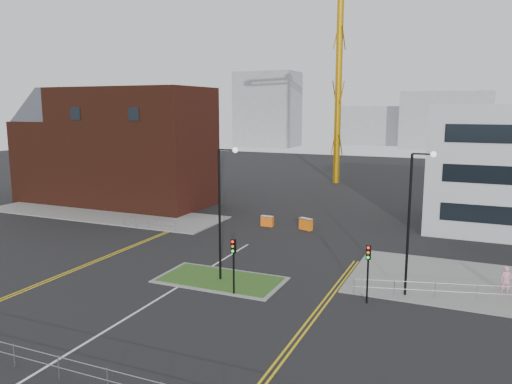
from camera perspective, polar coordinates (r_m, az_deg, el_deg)
ground at (r=29.64m, az=-15.03°, el=-14.02°), size 200.00×200.00×0.00m
pavement_left at (r=58.11m, az=-17.10°, el=-2.35°), size 28.00×8.00×0.12m
island_kerb at (r=34.83m, az=-4.09°, el=-9.98°), size 8.60×4.60×0.08m
grass_island at (r=34.83m, az=-4.09°, el=-9.95°), size 8.00×4.00×0.12m
brick_building at (r=63.62m, az=-15.95°, el=4.90°), size 24.20×10.07×14.24m
tower_crane at (r=79.51m, az=14.05°, el=20.35°), size 52.58×8.70×38.92m
streetlamp_island at (r=33.31m, az=-3.87°, el=-1.30°), size 1.46×0.36×9.18m
streetlamp_right_near at (r=31.84m, az=17.49°, el=-2.25°), size 1.46×0.36×9.18m
traffic_light_island at (r=31.47m, az=-2.59°, el=-7.29°), size 0.28×0.33×3.65m
traffic_light_right at (r=30.90m, az=12.69°, el=-7.85°), size 0.28×0.33×3.65m
railing_front at (r=25.38m, az=-23.90°, el=-16.80°), size 24.05×0.05×1.10m
railing_left at (r=49.43m, az=-12.17°, el=-3.40°), size 6.05×0.05×1.10m
centre_line at (r=31.09m, az=-12.70°, el=-12.76°), size 0.15×30.00×0.01m
yellow_left_a at (r=42.32m, az=-16.23°, el=-6.82°), size 0.12×24.00×0.01m
yellow_left_b at (r=42.13m, az=-15.92°, el=-6.88°), size 0.12×24.00×0.01m
yellow_right_a at (r=30.49m, az=7.04°, el=-13.05°), size 0.12×20.00×0.01m
yellow_right_b at (r=30.42m, az=7.60°, el=-13.12°), size 0.12×20.00×0.01m
skyline_a at (r=152.22m, az=1.33°, el=9.41°), size 18.00×12.00×22.00m
skyline_b at (r=151.27m, az=20.85°, el=7.65°), size 24.00×12.00×16.00m
skyline_d at (r=163.12m, az=14.61°, el=7.37°), size 30.00×12.00×12.00m
pedestrian at (r=35.74m, az=26.68°, el=-9.02°), size 0.71×0.50×1.84m
barrier_left at (r=49.88m, az=1.33°, el=-3.28°), size 1.26×0.52×1.03m
barrier_mid at (r=48.54m, az=5.72°, el=-3.61°), size 1.44×0.91×1.15m
barrier_right at (r=49.76m, az=1.28°, el=-3.29°), size 1.26×0.44×1.05m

